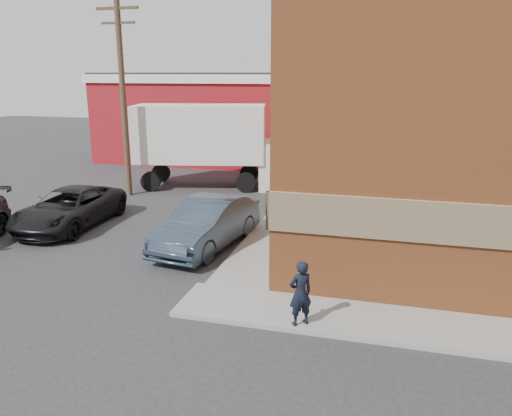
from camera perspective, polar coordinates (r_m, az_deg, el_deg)
The scene contains 9 objects.
ground at distance 13.65m, azimuth -4.73°, elevation -9.17°, with size 90.00×90.00×0.00m, color #28282B.
brick_building at distance 21.10m, azimuth 27.11°, elevation 11.06°, with size 14.25×18.25×9.36m.
sidewalk_west at distance 21.72m, azimuth 4.80°, elevation 0.35°, with size 1.80×18.00×0.12m, color gray.
warehouse at distance 33.41m, azimuth -2.94°, elevation 10.42°, with size 16.30×8.30×5.60m.
utility_pole at distance 23.81m, azimuth -14.98°, elevation 12.64°, with size 2.00×0.26×9.00m.
man at distance 11.30m, azimuth 5.10°, elevation -9.67°, with size 0.55×0.36×1.52m, color black.
sedan at distance 16.53m, azimuth -5.58°, elevation -1.79°, with size 1.70×4.88×1.61m, color #304051.
suv_a at distance 19.94m, azimuth -20.55°, elevation -0.01°, with size 2.36×5.12×1.42m, color black.
box_truck at distance 24.99m, azimuth -4.54°, elevation 7.69°, with size 8.60×4.13×4.08m.
Camera 1 is at (4.30, -11.66, 5.64)m, focal length 35.00 mm.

